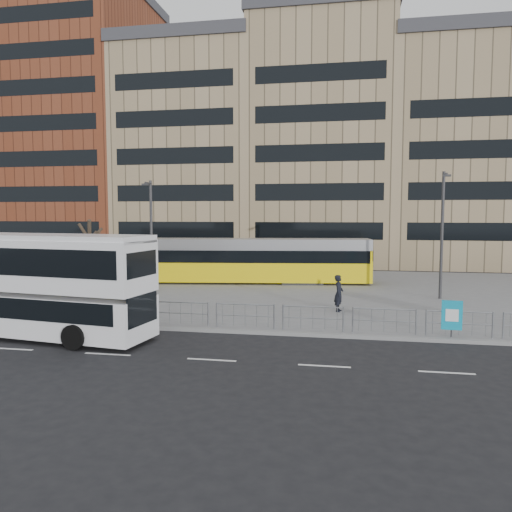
% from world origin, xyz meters
% --- Properties ---
extents(ground, '(120.00, 120.00, 0.00)m').
position_xyz_m(ground, '(0.00, 0.00, 0.00)').
color(ground, black).
rests_on(ground, ground).
extents(plaza, '(64.00, 24.00, 0.15)m').
position_xyz_m(plaza, '(0.00, 12.00, 0.07)').
color(plaza, slate).
rests_on(plaza, ground).
extents(kerb, '(64.00, 0.25, 0.17)m').
position_xyz_m(kerb, '(0.00, 0.05, 0.07)').
color(kerb, gray).
rests_on(kerb, ground).
extents(building_row, '(70.40, 18.40, 31.20)m').
position_xyz_m(building_row, '(1.55, 34.27, 12.91)').
color(building_row, brown).
rests_on(building_row, ground).
extents(pedestrian_barrier, '(32.07, 0.07, 1.10)m').
position_xyz_m(pedestrian_barrier, '(2.00, 0.50, 0.98)').
color(pedestrian_barrier, gray).
rests_on(pedestrian_barrier, plaza).
extents(road_markings, '(62.00, 0.12, 0.01)m').
position_xyz_m(road_markings, '(1.00, -4.00, 0.01)').
color(road_markings, white).
rests_on(road_markings, ground).
extents(double_decker_bus, '(11.13, 4.00, 4.36)m').
position_xyz_m(double_decker_bus, '(-6.51, -2.00, 2.35)').
color(double_decker_bus, white).
rests_on(double_decker_bus, ground).
extents(tram, '(27.50, 6.27, 3.23)m').
position_xyz_m(tram, '(-5.23, 14.14, 1.77)').
color(tram, yellow).
rests_on(tram, plaza).
extents(ad_panel, '(0.81, 0.14, 1.52)m').
position_xyz_m(ad_panel, '(10.99, 0.40, 1.04)').
color(ad_panel, '#2D2D30').
rests_on(ad_panel, plaza).
extents(pedestrian, '(0.57, 0.76, 1.90)m').
position_xyz_m(pedestrian, '(6.33, 5.03, 1.10)').
color(pedestrian, black).
rests_on(pedestrian, plaza).
extents(traffic_light_west, '(0.21, 0.24, 3.10)m').
position_xyz_m(traffic_light_west, '(-2.36, 0.75, 2.12)').
color(traffic_light_west, '#2D2D30').
rests_on(traffic_light_west, plaza).
extents(lamp_post_west, '(0.45, 1.04, 7.21)m').
position_xyz_m(lamp_post_west, '(-6.00, 10.15, 4.12)').
color(lamp_post_west, '#2D2D30').
rests_on(lamp_post_west, plaza).
extents(lamp_post_east, '(0.45, 1.04, 7.52)m').
position_xyz_m(lamp_post_east, '(12.22, 9.98, 4.28)').
color(lamp_post_east, '#2D2D30').
rests_on(lamp_post_east, plaza).
extents(bare_tree, '(4.40, 4.40, 6.79)m').
position_xyz_m(bare_tree, '(-10.03, 9.49, 4.93)').
color(bare_tree, black).
rests_on(bare_tree, plaza).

